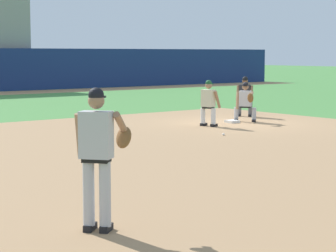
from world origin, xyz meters
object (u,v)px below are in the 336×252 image
Objects in this scene: baseball at (223,134)px; baserunner at (209,101)px; first_baseman at (246,100)px; umpire at (245,95)px; first_base_bag at (232,122)px; pitcher at (99,150)px.

baseball is 0.05× the size of baserunner.
first_baseman is at bearing 8.03° from baserunner.
first_baseman is 0.92× the size of baserunner.
baserunner and umpire have the same top height.
first_baseman is at bearing -133.57° from umpire.
first_base_bag is 3.45m from baseball.
pitcher reaches higher than baserunner.
baseball is 5.81m from umpire.
first_baseman is (0.57, -0.04, 0.69)m from first_base_bag.
pitcher is at bearing -141.99° from first_baseman.
first_base_bag reaches higher than baseball.
first_baseman is 1.92m from umpire.
umpire is (12.36, 10.02, -0.27)m from pitcher.
baserunner is 3.60m from umpire.
first_base_bag is 0.26× the size of baserunner.
first_baseman is (3.10, 2.31, 0.69)m from baseball.
first_baseman reaches higher than baseball.
first_base_bag is at bearing 42.80° from baseball.
umpire is at bearing 39.02° from pitcher.
pitcher is 14.02m from first_baseman.
pitcher is at bearing -140.39° from first_base_bag.
pitcher is at bearing -137.61° from baserunner.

